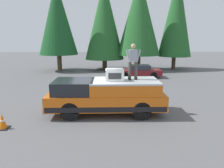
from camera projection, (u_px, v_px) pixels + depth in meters
name	position (u px, v px, depth m)	size (l,w,h in m)	color
ground_plane	(92.00, 113.00, 10.59)	(90.00, 90.00, 0.00)	#565659
pickup_truck	(106.00, 96.00, 10.38)	(2.01, 5.54, 1.65)	orange
compressor_unit	(115.00, 75.00, 10.08)	(0.65, 0.84, 0.56)	silver
person_on_truck_bed	(133.00, 61.00, 10.20)	(0.29, 0.72, 1.69)	#423D38
parked_car_maroon	(138.00, 71.00, 19.80)	(1.64, 4.10, 1.16)	maroon
traffic_cone	(2.00, 122.00, 8.73)	(0.47, 0.47, 0.62)	black
conifer_far_left	(176.00, 15.00, 24.02)	(3.71, 3.71, 10.73)	#4C3826
conifer_left	(139.00, 16.00, 23.32)	(4.74, 4.74, 10.02)	#4C3826
conifer_center_left	(104.00, 20.00, 23.80)	(4.35, 4.35, 9.84)	#4C3826
conifer_center_right	(57.00, 18.00, 22.86)	(4.12, 4.12, 9.47)	#4C3826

